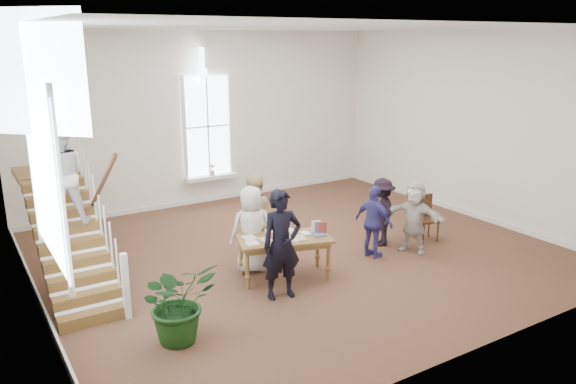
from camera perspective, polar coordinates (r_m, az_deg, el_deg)
ground at (r=11.75m, az=1.13°, el=-6.12°), size 10.00×10.00×0.00m
room_shell at (r=15.31m, az=-7.84°, el=0.48°), size 10.49×10.00×10.00m
staircase at (r=10.39m, az=-21.76°, el=-0.74°), size 1.10×4.10×2.92m
library_table at (r=10.30m, az=-0.44°, el=-5.07°), size 1.87×1.32×0.85m
police_officer at (r=9.48m, az=-0.66°, el=-5.37°), size 0.76×0.56×1.91m
elderly_woman at (r=10.59m, az=-3.71°, el=-3.81°), size 0.92×0.71×1.67m
person_yellow at (r=11.13m, az=-3.58°, el=-2.62°), size 0.98×0.84×1.75m
woman_cluster_a at (r=11.39m, az=8.72°, el=-3.04°), size 0.58×0.94×1.49m
woman_cluster_b at (r=12.09m, az=9.51°, el=-2.02°), size 0.92×1.09×1.47m
woman_cluster_c at (r=11.83m, az=12.68°, el=-2.51°), size 1.01×1.44×1.50m
floor_plant at (r=8.44m, az=-11.06°, el=-10.89°), size 1.17×1.04×1.24m
side_chair at (r=12.68m, az=13.77°, el=-2.26°), size 0.52×0.52×1.00m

